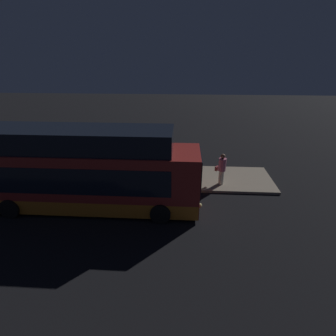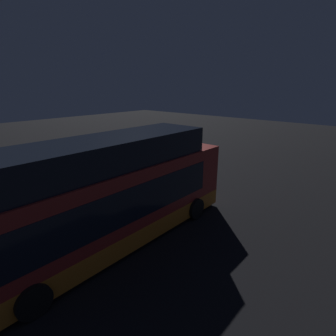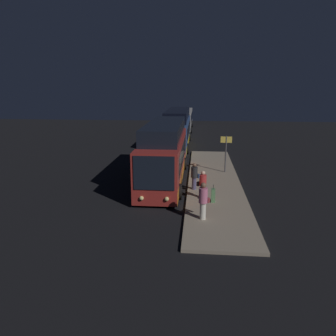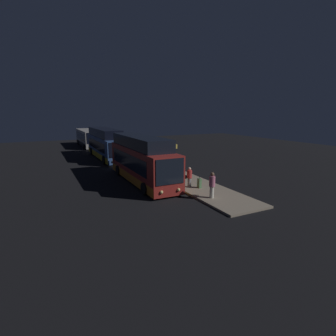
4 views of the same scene
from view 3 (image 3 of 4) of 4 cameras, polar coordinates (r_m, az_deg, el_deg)
name	(u,v)px [view 3 (image 3 of 4)]	position (r m, az deg, el deg)	size (l,w,h in m)	color
ground	(166,181)	(22.75, -0.41, -2.23)	(80.00, 80.00, 0.00)	black
platform	(214,181)	(22.65, 7.99, -2.25)	(20.00, 3.45, 0.15)	gray
bus_lead	(165,155)	(22.40, -0.58, 2.20)	(10.96, 2.76, 4.00)	maroon
bus_second	(177,130)	(35.66, 1.64, 6.59)	(12.18, 2.72, 3.89)	#33518C
bus_third	(183,120)	(49.14, 2.67, 8.35)	(10.90, 2.73, 2.91)	#B2ADA8
passenger_boarding	(203,184)	(18.75, 6.06, -2.72)	(0.64, 0.65, 1.61)	gray
passenger_waiting	(203,200)	(15.79, 6.16, -5.50)	(0.69, 0.62, 1.84)	silver
passenger_with_bags	(194,175)	(20.28, 4.62, -1.28)	(0.62, 0.66, 1.67)	#4C476B
suitcase	(213,195)	(18.35, 7.86, -4.73)	(0.34, 0.22, 0.99)	#598C59
sign_post	(226,149)	(24.46, 10.05, 3.27)	(0.10, 0.82, 2.72)	#4C4C51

